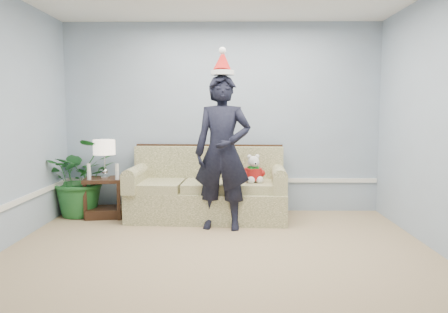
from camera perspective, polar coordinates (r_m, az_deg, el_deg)
room_shell at (r=3.79m, az=-1.02°, el=4.48°), size 4.54×5.04×2.74m
wainscot_trim at (r=5.22m, az=-13.65°, el=-5.23°), size 4.49×4.99×0.06m
sofa at (r=5.96m, az=-2.13°, el=-4.71°), size 2.13×1.00×0.98m
side_table at (r=6.23m, az=-15.17°, el=-5.72°), size 0.62×0.54×0.54m
table_lamp at (r=6.12m, az=-15.38°, el=0.97°), size 0.29×0.29×0.52m
candle_pair at (r=6.03m, az=-15.53°, el=-1.99°), size 0.43×0.05×0.21m
houseplant at (r=6.36m, az=-18.16°, el=-2.57°), size 1.27×1.24×1.08m
man at (r=5.32m, az=-0.19°, el=0.52°), size 0.74×0.53×1.89m
santa_hat at (r=5.35m, az=-0.19°, el=12.07°), size 0.31×0.34×0.33m
teddy_bear at (r=5.75m, az=3.84°, el=-2.06°), size 0.28×0.29×0.38m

